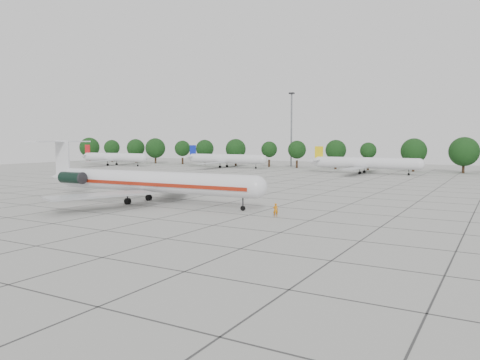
{
  "coord_description": "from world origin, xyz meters",
  "views": [
    {
      "loc": [
        35.38,
        -57.95,
        9.25
      ],
      "look_at": [
        2.21,
        -0.05,
        3.5
      ],
      "focal_mm": 35.0,
      "sensor_mm": 36.0,
      "label": 1
    }
  ],
  "objects_px": {
    "main_airliner": "(141,181)",
    "bg_airliner_b": "(226,159)",
    "ground_crew": "(276,210)",
    "floodlight_mast": "(291,125)",
    "bg_airliner_c": "(365,163)",
    "bg_airliner_a": "(114,157)"
  },
  "relations": [
    {
      "from": "main_airliner",
      "to": "bg_airliner_b",
      "type": "distance_m",
      "value": 87.21
    },
    {
      "from": "ground_crew",
      "to": "floodlight_mast",
      "type": "relative_size",
      "value": 0.07
    },
    {
      "from": "bg_airliner_b",
      "to": "bg_airliner_c",
      "type": "bearing_deg",
      "value": -6.17
    },
    {
      "from": "main_airliner",
      "to": "ground_crew",
      "type": "height_order",
      "value": "main_airliner"
    },
    {
      "from": "main_airliner",
      "to": "floodlight_mast",
      "type": "distance_m",
      "value": 100.28
    },
    {
      "from": "ground_crew",
      "to": "bg_airliner_a",
      "type": "relative_size",
      "value": 0.06
    },
    {
      "from": "bg_airliner_c",
      "to": "floodlight_mast",
      "type": "relative_size",
      "value": 1.11
    },
    {
      "from": "bg_airliner_a",
      "to": "bg_airliner_c",
      "type": "bearing_deg",
      "value": 2.29
    },
    {
      "from": "bg_airliner_a",
      "to": "floodlight_mast",
      "type": "distance_m",
      "value": 64.59
    },
    {
      "from": "ground_crew",
      "to": "bg_airliner_b",
      "type": "relative_size",
      "value": 0.06
    },
    {
      "from": "main_airliner",
      "to": "bg_airliner_b",
      "type": "height_order",
      "value": "main_airliner"
    },
    {
      "from": "main_airliner",
      "to": "ground_crew",
      "type": "bearing_deg",
      "value": -6.48
    },
    {
      "from": "ground_crew",
      "to": "bg_airliner_b",
      "type": "xyz_separation_m",
      "value": [
        -57.29,
        81.75,
        2.08
      ]
    },
    {
      "from": "ground_crew",
      "to": "bg_airliner_a",
      "type": "bearing_deg",
      "value": -60.73
    },
    {
      "from": "bg_airliner_b",
      "to": "floodlight_mast",
      "type": "xyz_separation_m",
      "value": [
        15.83,
        17.85,
        11.37
      ]
    },
    {
      "from": "main_airliner",
      "to": "bg_airliner_c",
      "type": "height_order",
      "value": "main_airliner"
    },
    {
      "from": "bg_airliner_c",
      "to": "bg_airliner_b",
      "type": "bearing_deg",
      "value": 173.83
    },
    {
      "from": "bg_airliner_a",
      "to": "bg_airliner_b",
      "type": "height_order",
      "value": "same"
    },
    {
      "from": "main_airliner",
      "to": "bg_airliner_a",
      "type": "xyz_separation_m",
      "value": [
        -76.58,
        71.29,
        -0.32
      ]
    },
    {
      "from": "bg_airliner_b",
      "to": "floodlight_mast",
      "type": "distance_m",
      "value": 26.42
    },
    {
      "from": "main_airliner",
      "to": "bg_airliner_c",
      "type": "bearing_deg",
      "value": 77.96
    },
    {
      "from": "bg_airliner_c",
      "to": "floodlight_mast",
      "type": "distance_m",
      "value": 40.92
    }
  ]
}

